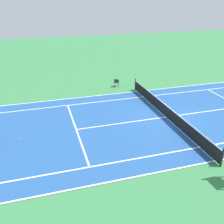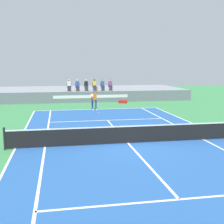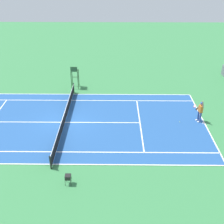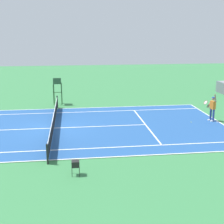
% 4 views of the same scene
% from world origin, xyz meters
% --- Properties ---
extents(ground_plane, '(80.00, 80.00, 0.00)m').
position_xyz_m(ground_plane, '(0.00, 0.00, 0.00)').
color(ground_plane, '#387F47').
extents(court, '(11.08, 23.88, 0.03)m').
position_xyz_m(court, '(0.00, 0.00, 0.01)').
color(court, '#235193').
rests_on(court, ground).
extents(net, '(11.98, 0.10, 1.07)m').
position_xyz_m(net, '(0.00, 0.00, 0.52)').
color(net, black).
rests_on(net, ground).
extents(tennis_ball, '(0.07, 0.07, 0.07)m').
position_xyz_m(tennis_ball, '(-0.16, 9.82, 0.03)').
color(tennis_ball, '#D1E533').
rests_on(tennis_ball, ground).
extents(ball_hopper, '(0.36, 0.36, 0.70)m').
position_xyz_m(ball_hopper, '(7.32, 1.37, 0.57)').
color(ball_hopper, black).
rests_on(ball_hopper, ground).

